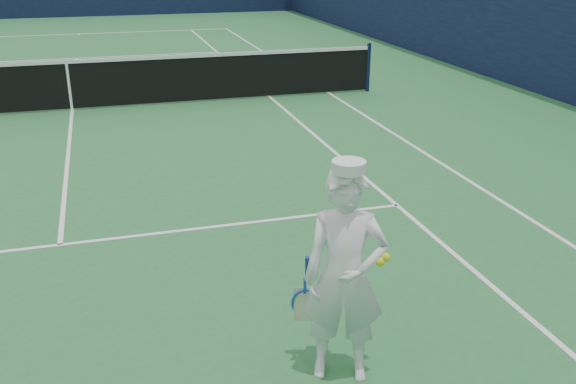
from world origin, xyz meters
name	(u,v)px	position (x,y,z in m)	size (l,w,h in m)	color
ground	(72,110)	(0.00, 0.00, 0.00)	(80.00, 80.00, 0.00)	#296B37
court_markings	(72,110)	(0.00, 0.00, 0.00)	(11.03, 23.83, 0.01)	white
windscreen_fence	(59,7)	(0.00, 0.00, 2.00)	(20.12, 36.12, 4.00)	#0E1634
tennis_net	(69,83)	(0.00, 0.00, 0.55)	(12.88, 0.09, 1.07)	#141E4C
tennis_player	(345,276)	(2.22, -9.40, 0.86)	(0.72, 0.68, 1.75)	white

